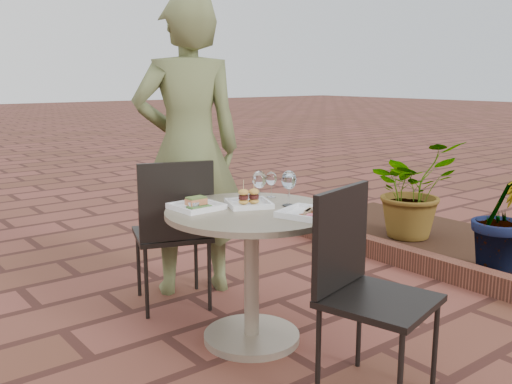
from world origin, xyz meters
TOP-DOWN VIEW (x-y plane):
  - ground at (0.00, 0.00)m, footprint 60.00×60.00m
  - cafe_table at (-0.06, 0.08)m, footprint 0.90×0.90m
  - chair_far at (-0.16, 0.71)m, footprint 0.56×0.56m
  - chair_near at (0.02, -0.61)m, footprint 0.53×0.53m
  - diner at (0.09, 0.94)m, footprint 0.82×0.68m
  - plate_salmon at (-0.28, 0.28)m, footprint 0.24×0.24m
  - plate_sliders at (-0.02, 0.16)m, footprint 0.29×0.29m
  - plate_tuna at (0.08, -0.20)m, footprint 0.31×0.31m
  - wine_glass_right at (0.15, 0.03)m, footprint 0.08×0.08m
  - wine_glass_mid at (0.06, 0.17)m, footprint 0.08×0.08m
  - wine_glass_far at (0.22, 0.26)m, footprint 0.06×0.06m
  - steel_ramekin at (-0.30, 0.26)m, footprint 0.06×0.06m
  - cutlery_set at (0.21, -0.09)m, footprint 0.09×0.18m
  - planter_curb at (1.60, 0.30)m, footprint 0.12×3.00m
  - mulch_bed at (2.30, 0.30)m, footprint 1.30×3.00m
  - potted_plant_a at (2.15, 0.71)m, footprint 0.85×0.77m
  - potted_plant_b at (1.92, -0.24)m, footprint 0.49×0.41m

SIDE VIEW (x-z plane):
  - ground at x=0.00m, z-range 0.00..0.00m
  - mulch_bed at x=2.30m, z-range 0.00..0.06m
  - planter_curb at x=1.60m, z-range 0.00..0.15m
  - potted_plant_a at x=2.15m, z-range 0.06..0.89m
  - potted_plant_b at x=1.92m, z-range 0.06..0.89m
  - cafe_table at x=-0.06m, z-range 0.12..0.85m
  - chair_far at x=-0.16m, z-range 0.08..1.01m
  - chair_near at x=0.02m, z-range 0.08..1.01m
  - cutlery_set at x=0.21m, z-range 0.73..0.73m
  - plate_tuna at x=0.08m, z-range 0.73..0.76m
  - plate_salmon at x=-0.28m, z-range 0.72..0.78m
  - steel_ramekin at x=-0.30m, z-range 0.73..0.77m
  - plate_sliders at x=-0.02m, z-range 0.69..0.83m
  - wine_glass_far at x=0.22m, z-range 0.76..0.91m
  - wine_glass_mid at x=0.06m, z-range 0.77..0.95m
  - wine_glass_right at x=0.15m, z-range 0.77..0.96m
  - diner at x=0.09m, z-range 0.00..1.91m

